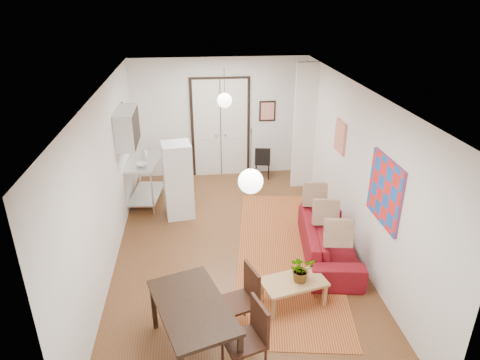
{
  "coord_description": "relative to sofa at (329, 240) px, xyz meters",
  "views": [
    {
      "loc": [
        -0.63,
        -6.57,
        4.35
      ],
      "look_at": [
        0.12,
        0.26,
        1.25
      ],
      "focal_mm": 32.0,
      "sensor_mm": 36.0,
      "label": 1
    }
  ],
  "objects": [
    {
      "name": "floor",
      "position": [
        -1.61,
        0.4,
        -0.32
      ],
      "size": [
        7.0,
        7.0,
        0.0
      ],
      "primitive_type": "plane",
      "color": "brown",
      "rests_on": "ground"
    },
    {
      "name": "ceiling",
      "position": [
        -1.61,
        0.4,
        2.58
      ],
      "size": [
        4.2,
        7.0,
        0.02
      ],
      "primitive_type": "cube",
      "color": "white",
      "rests_on": "wall_back"
    },
    {
      "name": "wall_back",
      "position": [
        -1.61,
        3.9,
        1.13
      ],
      "size": [
        4.2,
        0.02,
        2.9
      ],
      "primitive_type": "cube",
      "color": "white",
      "rests_on": "floor"
    },
    {
      "name": "wall_front",
      "position": [
        -1.61,
        -3.1,
        1.13
      ],
      "size": [
        4.2,
        0.02,
        2.9
      ],
      "primitive_type": "cube",
      "color": "white",
      "rests_on": "floor"
    },
    {
      "name": "wall_left",
      "position": [
        -3.71,
        0.4,
        1.13
      ],
      "size": [
        0.02,
        7.0,
        2.9
      ],
      "primitive_type": "cube",
      "color": "white",
      "rests_on": "floor"
    },
    {
      "name": "wall_right",
      "position": [
        0.49,
        0.4,
        1.13
      ],
      "size": [
        0.02,
        7.0,
        2.9
      ],
      "primitive_type": "cube",
      "color": "white",
      "rests_on": "floor"
    },
    {
      "name": "double_doors",
      "position": [
        -1.61,
        3.86,
        0.88
      ],
      "size": [
        1.44,
        0.06,
        2.5
      ],
      "primitive_type": "cube",
      "color": "white",
      "rests_on": "wall_back"
    },
    {
      "name": "stub_partition",
      "position": [
        0.24,
        2.95,
        1.13
      ],
      "size": [
        0.5,
        0.1,
        2.9
      ],
      "primitive_type": "cube",
      "color": "white",
      "rests_on": "floor"
    },
    {
      "name": "wall_cabinet",
      "position": [
        -3.53,
        1.9,
        1.58
      ],
      "size": [
        0.35,
        1.0,
        0.7
      ],
      "primitive_type": "cube",
      "color": "silver",
      "rests_on": "wall_left"
    },
    {
      "name": "painting_popart",
      "position": [
        0.47,
        -0.85,
        1.33
      ],
      "size": [
        0.05,
        1.0,
        1.0
      ],
      "primitive_type": "cube",
      "color": "red",
      "rests_on": "wall_right"
    },
    {
      "name": "painting_abstract",
      "position": [
        0.47,
        1.2,
        1.48
      ],
      "size": [
        0.05,
        0.5,
        0.6
      ],
      "primitive_type": "cube",
      "color": "beige",
      "rests_on": "wall_right"
    },
    {
      "name": "poster_back",
      "position": [
        -0.46,
        3.87,
        1.28
      ],
      "size": [
        0.4,
        0.03,
        0.5
      ],
      "primitive_type": "cube",
      "color": "red",
      "rests_on": "wall_back"
    },
    {
      "name": "print_left",
      "position": [
        -3.68,
        2.4,
        1.63
      ],
      "size": [
        0.03,
        0.44,
        0.54
      ],
      "primitive_type": "cube",
      "color": "#99673F",
      "rests_on": "wall_left"
    },
    {
      "name": "pendant_back",
      "position": [
        -1.61,
        2.4,
        1.93
      ],
      "size": [
        0.3,
        0.3,
        0.8
      ],
      "color": "white",
      "rests_on": "ceiling"
    },
    {
      "name": "pendant_front",
      "position": [
        -1.61,
        -1.6,
        1.93
      ],
      "size": [
        0.3,
        0.3,
        0.8
      ],
      "color": "white",
      "rests_on": "ceiling"
    },
    {
      "name": "kilim_rug",
      "position": [
        -0.7,
        0.14,
        -0.31
      ],
      "size": [
        2.39,
        4.78,
        0.01
      ],
      "primitive_type": "cube",
      "rotation": [
        0.0,
        0.0,
        -0.15
      ],
      "color": "#B1612C",
      "rests_on": "floor"
    },
    {
      "name": "sofa",
      "position": [
        0.0,
        0.0,
        0.0
      ],
      "size": [
        2.27,
        1.15,
        0.64
      ],
      "primitive_type": "imported",
      "rotation": [
        0.0,
        0.0,
        1.43
      ],
      "color": "maroon",
      "rests_on": "floor"
    },
    {
      "name": "coffee_table",
      "position": [
        -0.89,
        -1.17,
        0.04
      ],
      "size": [
        1.03,
        0.73,
        0.42
      ],
      "rotation": [
        0.0,
        0.0,
        0.24
      ],
      "color": "#A8864F",
      "rests_on": "floor"
    },
    {
      "name": "potted_plant",
      "position": [
        -0.79,
        -1.17,
        0.3
      ],
      "size": [
        0.39,
        0.43,
        0.41
      ],
      "primitive_type": "imported",
      "rotation": [
        0.0,
        0.0,
        0.24
      ],
      "color": "#2C5A28",
      "rests_on": "coffee_table"
    },
    {
      "name": "kitchen_counter",
      "position": [
        -3.36,
        2.49,
        0.33
      ],
      "size": [
        0.81,
        1.36,
        0.98
      ],
      "rotation": [
        0.0,
        0.0,
        -0.14
      ],
      "color": "silver",
      "rests_on": "floor"
    },
    {
      "name": "bowl",
      "position": [
        -3.36,
        2.19,
        0.69
      ],
      "size": [
        0.3,
        0.3,
        0.06
      ],
      "primitive_type": "imported",
      "rotation": [
        0.0,
        0.0,
        -0.4
      ],
      "color": "silver",
      "rests_on": "kitchen_counter"
    },
    {
      "name": "soap_bottle",
      "position": [
        -3.36,
        2.74,
        0.76
      ],
      "size": [
        0.12,
        0.12,
        0.2
      ],
      "primitive_type": "imported",
      "rotation": [
        0.0,
        0.0,
        -0.4
      ],
      "color": "teal",
      "rests_on": "kitchen_counter"
    },
    {
      "name": "fridge",
      "position": [
        -2.62,
        1.8,
        0.47
      ],
      "size": [
        0.63,
        0.63,
        1.58
      ],
      "primitive_type": "cube",
      "rotation": [
        0.0,
        0.0,
        0.14
      ],
      "color": "white",
      "rests_on": "floor"
    },
    {
      "name": "dining_table",
      "position": [
        -2.37,
        -1.96,
        0.38
      ],
      "size": [
        1.2,
        1.59,
        0.78
      ],
      "rotation": [
        0.0,
        0.0,
        0.31
      ],
      "color": "black",
      "rests_on": "floor"
    },
    {
      "name": "dining_chair_near",
      "position": [
        -1.77,
        -1.51,
        0.24
      ],
      "size": [
        0.58,
        0.71,
        0.97
      ],
      "rotation": [
        0.0,
        0.0,
        -1.26
      ],
      "color": "#331910",
      "rests_on": "floor"
    },
    {
      "name": "dining_chair_far",
      "position": [
        -1.77,
        -2.21,
        0.24
      ],
      "size": [
        0.58,
        0.71,
        0.97
      ],
      "rotation": [
        0.0,
        0.0,
        -1.26
      ],
      "color": "#331910",
      "rests_on": "floor"
    },
    {
      "name": "black_side_chair",
      "position": [
        -0.6,
        3.63,
        0.16
      ],
      "size": [
        0.43,
        0.43,
        0.82
      ],
      "rotation": [
        0.0,
        0.0,
        2.97
      ],
      "color": "black",
      "rests_on": "floor"
    }
  ]
}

